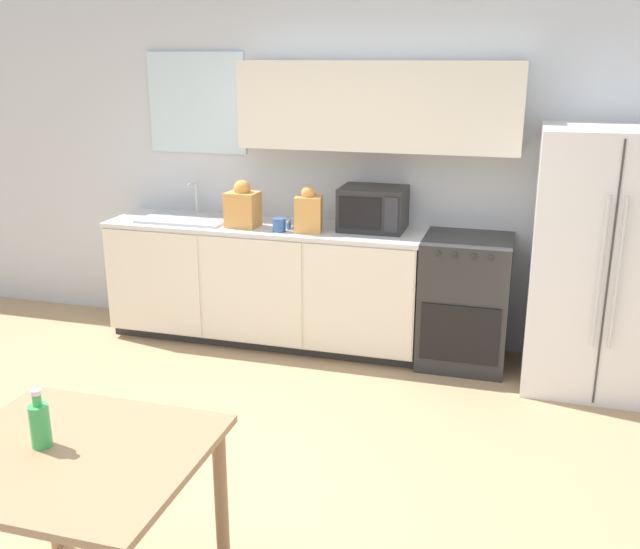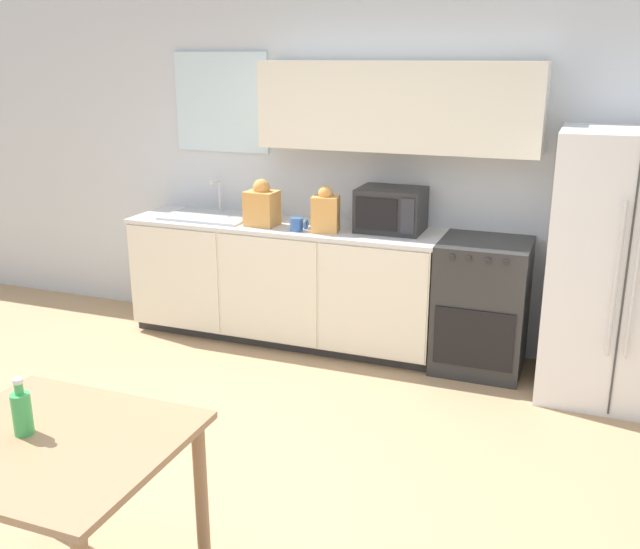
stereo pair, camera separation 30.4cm
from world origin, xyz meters
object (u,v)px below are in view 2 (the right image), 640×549
object	(u,v)px
drink_bottle	(22,412)
dining_table	(54,468)
refrigerator	(623,268)
coffee_mug	(298,224)
microwave	(391,210)
oven_range	(482,306)

from	to	relation	value
drink_bottle	dining_table	bearing A→B (deg)	-1.93
refrigerator	coffee_mug	bearing A→B (deg)	-178.04
microwave	coffee_mug	xyz separation A→B (m)	(-0.63, -0.25, -0.11)
oven_range	coffee_mug	world-z (taller)	coffee_mug
dining_table	drink_bottle	size ratio (longest dim) A/B	4.16
oven_range	microwave	bearing A→B (deg)	173.47
coffee_mug	drink_bottle	distance (m)	2.81
microwave	coffee_mug	size ratio (longest dim) A/B	3.59
refrigerator	coffee_mug	size ratio (longest dim) A/B	13.17
coffee_mug	dining_table	distance (m)	2.83
microwave	refrigerator	bearing A→B (deg)	-6.25
coffee_mug	drink_bottle	size ratio (longest dim) A/B	0.58
dining_table	drink_bottle	world-z (taller)	drink_bottle
refrigerator	oven_range	bearing A→B (deg)	173.97
refrigerator	dining_table	bearing A→B (deg)	-125.31
refrigerator	dining_table	size ratio (longest dim) A/B	1.82
refrigerator	dining_table	xyz separation A→B (m)	(-2.04, -2.88, -0.21)
refrigerator	microwave	distance (m)	1.61
refrigerator	microwave	size ratio (longest dim) A/B	3.67
oven_range	dining_table	bearing A→B (deg)	-111.37
drink_bottle	refrigerator	bearing A→B (deg)	53.02
oven_range	microwave	world-z (taller)	microwave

